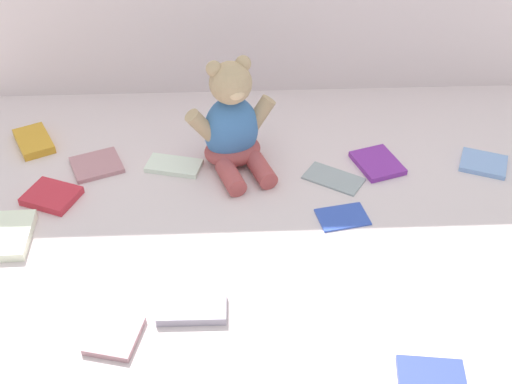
# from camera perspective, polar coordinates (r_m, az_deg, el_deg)

# --- Properties ---
(ground_plane) EXTENTS (3.20, 3.20, 0.00)m
(ground_plane) POSITION_cam_1_polar(r_m,az_deg,el_deg) (1.38, 0.63, -0.58)
(ground_plane) COLOR silver
(teddy_bear) EXTENTS (0.21, 0.22, 0.26)m
(teddy_bear) POSITION_cam_1_polar(r_m,az_deg,el_deg) (1.43, -2.13, 5.88)
(teddy_bear) COLOR #3F72B2
(teddy_bear) RESTS_ON ground_plane
(book_case_0) EXTENTS (0.12, 0.07, 0.02)m
(book_case_0) POSITION_cam_1_polar(r_m,az_deg,el_deg) (1.15, -5.79, -10.39)
(book_case_0) COLOR #A199AB
(book_case_0) RESTS_ON ground_plane
(book_case_1) EXTENTS (0.12, 0.14, 0.01)m
(book_case_1) POSITION_cam_1_polar(r_m,az_deg,el_deg) (1.50, 10.87, 2.57)
(book_case_1) COLOR purple
(book_case_1) RESTS_ON ground_plane
(book_case_2) EXTENTS (0.10, 0.14, 0.02)m
(book_case_2) POSITION_cam_1_polar(r_m,az_deg,el_deg) (1.37, -21.57, -3.67)
(book_case_2) COLOR white
(book_case_2) RESTS_ON ground_plane
(book_case_3) EXTENTS (0.14, 0.09, 0.01)m
(book_case_3) POSITION_cam_1_polar(r_m,az_deg,el_deg) (1.48, -7.40, 2.37)
(book_case_3) COLOR white
(book_case_3) RESTS_ON ground_plane
(book_case_4) EXTENTS (0.13, 0.12, 0.01)m
(book_case_4) POSITION_cam_1_polar(r_m,az_deg,el_deg) (1.56, 19.80, 2.44)
(book_case_4) COLOR #81A6E2
(book_case_4) RESTS_ON ground_plane
(book_case_5) EXTENTS (0.13, 0.12, 0.02)m
(book_case_5) POSITION_cam_1_polar(r_m,az_deg,el_deg) (1.44, -17.92, -0.34)
(book_case_5) COLOR red
(book_case_5) RESTS_ON ground_plane
(book_case_7) EXTENTS (0.14, 0.13, 0.01)m
(book_case_7) POSITION_cam_1_polar(r_m,az_deg,el_deg) (1.51, -14.16, 2.38)
(book_case_7) COLOR #B67981
(book_case_7) RESTS_ON ground_plane
(book_case_8) EXTENTS (0.15, 0.13, 0.01)m
(book_case_8) POSITION_cam_1_polar(r_m,az_deg,el_deg) (1.44, 7.00, 1.29)
(book_case_8) COLOR #939EA2
(book_case_8) RESTS_ON ground_plane
(book_case_9) EXTENTS (0.12, 0.09, 0.01)m
(book_case_9) POSITION_cam_1_polar(r_m,az_deg,el_deg) (1.10, 15.55, -15.98)
(book_case_9) COLOR #3A4CAD
(book_case_9) RESTS_ON ground_plane
(book_case_10) EXTENTS (0.12, 0.09, 0.01)m
(book_case_10) POSITION_cam_1_polar(r_m,az_deg,el_deg) (1.34, 7.81, -2.18)
(book_case_10) COLOR blue
(book_case_10) RESTS_ON ground_plane
(book_case_11) EXTENTS (0.12, 0.14, 0.02)m
(book_case_11) POSITION_cam_1_polar(r_m,az_deg,el_deg) (1.63, -19.37, 4.34)
(book_case_11) COLOR gold
(book_case_11) RESTS_ON ground_plane
(book_case_12) EXTENTS (0.10, 0.11, 0.01)m
(book_case_12) POSITION_cam_1_polar(r_m,az_deg,el_deg) (1.14, -12.62, -12.50)
(book_case_12) COLOR #AC7B83
(book_case_12) RESTS_ON ground_plane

